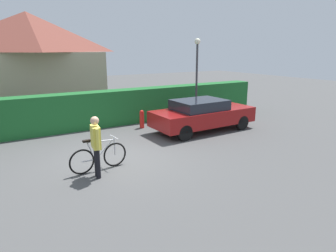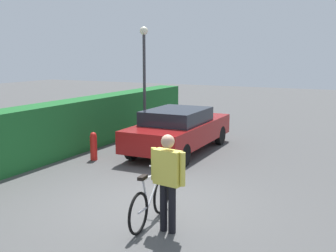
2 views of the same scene
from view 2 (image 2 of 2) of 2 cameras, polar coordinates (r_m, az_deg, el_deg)
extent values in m
plane|color=#4B4B4B|center=(8.59, -3.13, -10.66)|extent=(60.00, 60.00, 0.00)
cube|color=maroon|center=(12.85, 1.59, -0.79)|extent=(4.51, 1.88, 0.63)
cube|color=#1E232D|center=(12.57, 1.21, 1.39)|extent=(2.15, 1.62, 0.41)
cylinder|color=black|center=(14.59, 1.16, -0.74)|extent=(0.63, 0.19, 0.62)
cylinder|color=black|center=(14.01, 7.16, -1.27)|extent=(0.63, 0.19, 0.62)
cylinder|color=black|center=(11.96, -4.96, -3.18)|extent=(0.63, 0.19, 0.62)
cylinder|color=black|center=(11.24, 2.14, -4.01)|extent=(0.63, 0.19, 0.62)
torus|color=black|center=(8.02, -0.90, -9.41)|extent=(0.73, 0.12, 0.73)
torus|color=black|center=(7.16, -4.09, -11.89)|extent=(0.73, 0.12, 0.73)
cylinder|color=silver|center=(7.67, -1.82, -8.40)|extent=(0.65, 0.10, 0.56)
cylinder|color=silver|center=(7.30, -3.14, -9.21)|extent=(0.24, 0.06, 0.58)
cylinder|color=silver|center=(7.48, -2.22, -6.84)|extent=(0.78, 0.11, 0.09)
cylinder|color=silver|center=(7.32, -3.42, -11.44)|extent=(0.39, 0.07, 0.05)
cylinder|color=silver|center=(7.94, -0.90, -7.67)|extent=(0.04, 0.04, 0.51)
cube|color=black|center=(7.12, -3.51, -7.08)|extent=(0.23, 0.12, 0.06)
cylinder|color=silver|center=(7.86, -0.91, -5.69)|extent=(0.07, 0.50, 0.03)
cylinder|color=black|center=(7.26, -0.61, -11.07)|extent=(0.13, 0.13, 0.84)
cylinder|color=black|center=(7.16, 0.56, -11.36)|extent=(0.13, 0.13, 0.84)
cube|color=#D8CC4C|center=(6.98, -0.03, -5.71)|extent=(0.26, 0.51, 0.60)
sphere|color=tan|center=(6.87, -0.03, -2.12)|extent=(0.23, 0.23, 0.23)
cylinder|color=#D8CC4C|center=(7.14, -1.99, -5.22)|extent=(0.09, 0.09, 0.57)
cylinder|color=#D8CC4C|center=(6.82, 2.02, -5.96)|extent=(0.09, 0.09, 0.57)
cylinder|color=#38383D|center=(14.34, -3.26, 5.15)|extent=(0.10, 0.10, 3.64)
sphere|color=#F2EDCC|center=(14.31, -3.33, 12.92)|extent=(0.28, 0.28, 0.28)
cylinder|color=red|center=(12.07, -10.17, -2.99)|extent=(0.20, 0.20, 0.70)
sphere|color=red|center=(12.00, -10.22, -1.26)|extent=(0.18, 0.18, 0.18)
camera|label=1|loc=(5.77, 77.17, 5.87)|focal=31.61mm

